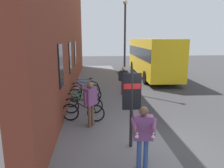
{
  "coord_description": "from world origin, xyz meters",
  "views": [
    {
      "loc": [
        -6.03,
        2.3,
        3.39
      ],
      "look_at": [
        2.73,
        1.49,
        1.51
      ],
      "focal_mm": 34.22,
      "sensor_mm": 36.0,
      "label": 1
    }
  ],
  "objects": [
    {
      "name": "tourist_with_hotdogs",
      "position": [
        -1.24,
        1.09,
        1.15
      ],
      "size": [
        0.61,
        0.64,
        1.67
      ],
      "color": "#334C8C",
      "rests_on": "sidewalk_pavement"
    },
    {
      "name": "pedestrian_near_bus",
      "position": [
        1.61,
        2.39,
        1.18
      ],
      "size": [
        0.54,
        0.51,
        1.73
      ],
      "color": "brown",
      "rests_on": "sidewalk_pavement"
    },
    {
      "name": "bicycle_by_door",
      "position": [
        2.16,
        2.71,
        0.51
      ],
      "size": [
        0.53,
        1.75,
        0.97
      ],
      "color": "black",
      "rests_on": "sidewalk_pavement"
    },
    {
      "name": "bicycle_far_end",
      "position": [
        6.61,
        2.79,
        0.51
      ],
      "size": [
        0.59,
        1.73,
        0.97
      ],
      "color": "black",
      "rests_on": "sidewalk_pavement"
    },
    {
      "name": "city_bus",
      "position": [
        12.85,
        -3.0,
        1.92
      ],
      "size": [
        10.59,
        2.94,
        3.35
      ],
      "color": "yellow",
      "rests_on": "ground"
    },
    {
      "name": "bicycle_end_of_row",
      "position": [
        5.73,
        2.74,
        0.51
      ],
      "size": [
        0.52,
        1.75,
        0.97
      ],
      "color": "black",
      "rests_on": "sidewalk_pavement"
    },
    {
      "name": "pedestrian_crossing_street",
      "position": [
        6.25,
        0.48,
        1.13
      ],
      "size": [
        0.4,
        0.59,
        1.65
      ],
      "color": "maroon",
      "rests_on": "sidewalk_pavement"
    },
    {
      "name": "transit_info_sign",
      "position": [
        -0.05,
        1.17,
        1.72
      ],
      "size": [
        0.1,
        0.55,
        2.4
      ],
      "color": "black",
      "rests_on": "sidewalk_pavement"
    },
    {
      "name": "sidewalk_pavement",
      "position": [
        8.0,
        1.75,
        0.06
      ],
      "size": [
        24.0,
        3.5,
        0.12
      ],
      "primitive_type": "cube",
      "color": "slate",
      "rests_on": "ground"
    },
    {
      "name": "bicycle_under_window",
      "position": [
        4.88,
        2.73,
        0.51
      ],
      "size": [
        0.48,
        1.77,
        0.97
      ],
      "color": "black",
      "rests_on": "sidewalk_pavement"
    },
    {
      "name": "street_lamp",
      "position": [
        7.12,
        0.3,
        3.37
      ],
      "size": [
        0.28,
        0.28,
        5.52
      ],
      "color": "#333338",
      "rests_on": "sidewalk_pavement"
    },
    {
      "name": "station_facade",
      "position": [
        8.99,
        3.8,
        4.22
      ],
      "size": [
        22.0,
        0.65,
        8.45
      ],
      "color": "brown",
      "rests_on": "ground"
    },
    {
      "name": "bicycle_beside_lamp",
      "position": [
        3.1,
        2.75,
        0.51
      ],
      "size": [
        0.48,
        1.77,
        0.97
      ],
      "color": "black",
      "rests_on": "sidewalk_pavement"
    },
    {
      "name": "ground",
      "position": [
        6.0,
        -1.0,
        0.0
      ],
      "size": [
        60.0,
        60.0,
        0.0
      ],
      "primitive_type": "plane",
      "color": "#38383A"
    },
    {
      "name": "bicycle_nearest_sign",
      "position": [
        4.0,
        2.84,
        0.51
      ],
      "size": [
        0.48,
        1.77,
        0.97
      ],
      "color": "black",
      "rests_on": "sidewalk_pavement"
    }
  ]
}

